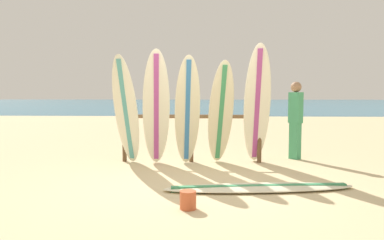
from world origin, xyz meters
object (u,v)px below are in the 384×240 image
Objects in this scene: surfboard_leaning_center_left at (187,111)px; beachgoer_standing at (296,117)px; surfboard_rack at (191,128)px; surfboard_leaning_center_right at (257,106)px; surfboard_lying_on_sand at (260,188)px; surfboard_leaning_far_left at (126,111)px; small_boat_offshore at (130,106)px; surfboard_leaning_left at (156,109)px; sand_bucket at (188,200)px; surfboard_leaning_center at (221,114)px.

surfboard_leaning_center_left reaches higher than beachgoer_standing.
surfboard_leaning_center_left is (-0.06, -0.39, 0.37)m from surfboard_rack.
surfboard_lying_on_sand is (-0.19, -1.89, -1.16)m from surfboard_leaning_center_right.
surfboard_leaning_far_left reaches higher than beachgoer_standing.
small_boat_offshore is (-8.09, 30.13, -0.47)m from surfboard_rack.
surfboard_leaning_center_right is at bearing 4.45° from surfboard_leaning_left.
surfboard_lying_on_sand is (1.14, -2.18, -0.69)m from surfboard_rack.
surfboard_leaning_center_left reaches higher than small_boat_offshore.
surfboard_leaning_left is 2.97m from sand_bucket.
surfboard_leaning_far_left is 9.60× the size of sand_bucket.
surfboard_rack is 1.35× the size of surfboard_leaning_center_left.
surfboard_leaning_center_left is 2.48m from beachgoer_standing.
surfboard_leaning_center is at bearing 3.04° from surfboard_leaning_far_left.
sand_bucket is (0.18, -2.73, -0.98)m from surfboard_leaning_center_left.
surfboard_rack is 2.55m from surfboard_lying_on_sand.
small_boat_offshore is at bearing 109.24° from beachgoer_standing.
surfboard_leaning_left reaches higher than beachgoer_standing.
surfboard_rack is 1.40m from surfboard_leaning_far_left.
beachgoer_standing reaches higher than small_boat_offshore.
surfboard_leaning_far_left reaches higher than surfboard_leaning_center.
surfboard_leaning_far_left is 0.92× the size of surfboard_leaning_center_right.
surfboard_leaning_center_left is 0.91× the size of surfboard_leaning_center_right.
sand_bucket is at bearing -99.97° from surfboard_leaning_center.
surfboard_leaning_center is 0.74m from surfboard_leaning_center_right.
surfboard_leaning_center_right reaches higher than sand_bucket.
surfboard_leaning_far_left is 3.67m from beachgoer_standing.
surfboard_leaning_center_right is 2.22m from surfboard_lying_on_sand.
surfboard_leaning_center_left is at bearing -175.70° from surfboard_leaning_center.
sand_bucket is (-1.02, -0.94, 0.08)m from surfboard_lying_on_sand.
surfboard_leaning_center reaches higher than small_boat_offshore.
surfboard_leaning_left reaches higher than surfboard_leaning_far_left.
surfboard_leaning_center is at bearing 4.30° from surfboard_leaning_center_left.
sand_bucket is (1.40, -2.68, -0.98)m from surfboard_leaning_far_left.
surfboard_leaning_center is 31.70m from small_boat_offshore.
surfboard_leaning_center_left is at bearing -98.40° from surfboard_rack.
surfboard_leaning_left is 1.10× the size of surfboard_leaning_center.
surfboard_leaning_far_left is at bearing -77.45° from small_boat_offshore.
surfboard_leaning_center_right reaches higher than surfboard_leaning_far_left.
surfboard_rack is 1.24× the size of surfboard_leaning_center_right.
sand_bucket is (0.79, -2.68, -1.03)m from surfboard_leaning_left.
beachgoer_standing is (2.27, 0.46, 0.21)m from surfboard_rack.
surfboard_leaning_far_left is 2.61m from surfboard_leaning_center_right.
surfboard_lying_on_sand is 1.39m from sand_bucket.
surfboard_lying_on_sand is at bearing -74.07° from small_boat_offshore.
surfboard_leaning_left is 10.04× the size of sand_bucket.
surfboard_lying_on_sand is at bearing -95.84° from surfboard_leaning_center_right.
surfboard_leaning_center_right is (2.00, 0.16, 0.05)m from surfboard_leaning_left.
surfboard_leaning_center is 0.66× the size of small_boat_offshore.
surfboard_leaning_center_right is at bearing 66.84° from sand_bucket.
surfboard_leaning_left reaches higher than surfboard_leaning_center.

